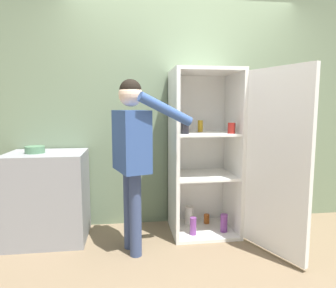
# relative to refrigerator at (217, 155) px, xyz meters

# --- Properties ---
(ground_plane) EXTENTS (12.00, 12.00, 0.00)m
(ground_plane) POSITION_rel_refrigerator_xyz_m (-0.28, -0.53, -0.84)
(ground_plane) COLOR #7A664C
(wall_back) EXTENTS (7.00, 0.06, 2.55)m
(wall_back) POSITION_rel_refrigerator_xyz_m (-0.28, 0.45, 0.44)
(wall_back) COLOR gray
(wall_back) RESTS_ON ground_plane
(refrigerator) EXTENTS (0.98, 1.24, 1.70)m
(refrigerator) POSITION_rel_refrigerator_xyz_m (0.00, 0.00, 0.00)
(refrigerator) COLOR white
(refrigerator) RESTS_ON ground_plane
(person) EXTENTS (0.71, 0.53, 1.57)m
(person) POSITION_rel_refrigerator_xyz_m (-0.87, -0.27, 0.15)
(person) COLOR #384770
(person) RESTS_ON ground_plane
(counter) EXTENTS (0.74, 0.59, 0.88)m
(counter) POSITION_rel_refrigerator_xyz_m (-1.70, 0.10, -0.40)
(counter) COLOR gray
(counter) RESTS_ON ground_plane
(bowl) EXTENTS (0.18, 0.18, 0.07)m
(bowl) POSITION_rel_refrigerator_xyz_m (-1.80, 0.09, 0.08)
(bowl) COLOR #517F5B
(bowl) RESTS_ON counter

